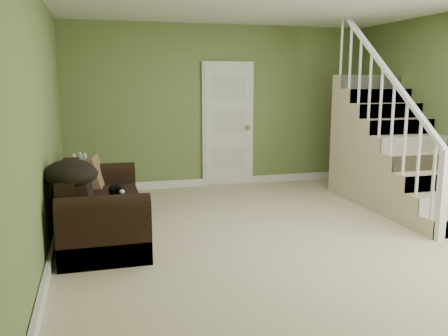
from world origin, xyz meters
TOP-DOWN VIEW (x-y plane):
  - floor at (0.00, 0.00)m, footprint 5.00×5.50m
  - wall_back at (0.00, 2.75)m, footprint 5.00×0.04m
  - wall_left at (-2.50, 0.00)m, footprint 0.04×5.50m
  - baseboard_back at (0.00, 2.72)m, footprint 5.00×0.04m
  - baseboard_left at (-2.47, 0.00)m, footprint 0.04×5.50m
  - door at (0.10, 2.71)m, footprint 0.86×0.12m
  - staircase at (1.99, 0.97)m, footprint 1.00×2.51m
  - sofa at (-2.01, 0.49)m, footprint 0.86×1.99m
  - side_table at (-2.22, 1.73)m, footprint 0.52×0.52m
  - cat at (-1.81, 0.46)m, footprint 0.27×0.46m
  - banana at (-1.95, 0.06)m, footprint 0.11×0.21m
  - throw_pillow at (-2.03, 1.21)m, footprint 0.27×0.43m
  - throw_blanket at (-2.26, 0.04)m, footprint 0.70×0.79m

SIDE VIEW (x-z plane):
  - floor at x=0.00m, z-range -0.01..0.01m
  - baseboard_back at x=0.00m, z-range 0.00..0.12m
  - baseboard_left at x=-2.47m, z-range 0.00..0.12m
  - side_table at x=-2.22m, z-range -0.10..0.67m
  - sofa at x=-2.01m, z-range -0.09..0.69m
  - banana at x=-1.95m, z-range 0.43..0.48m
  - cat at x=-1.81m, z-range 0.40..0.62m
  - throw_pillow at x=-2.03m, z-range 0.39..0.81m
  - staircase at x=1.99m, z-range -0.77..2.05m
  - throw_blanket at x=-2.26m, z-range 0.68..0.95m
  - door at x=0.10m, z-range 0.00..2.02m
  - wall_back at x=0.00m, z-range 0.00..2.60m
  - wall_left at x=-2.50m, z-range 0.00..2.60m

